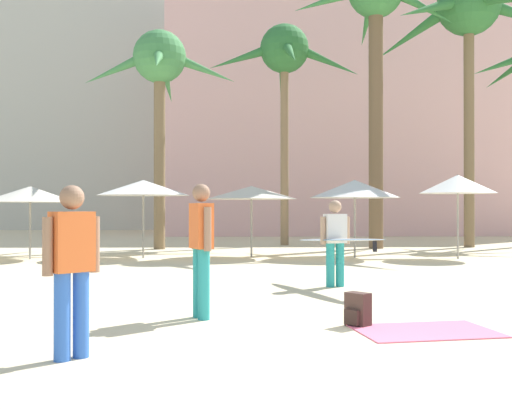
{
  "coord_description": "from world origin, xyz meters",
  "views": [
    {
      "loc": [
        -0.92,
        -5.94,
        1.48
      ],
      "look_at": [
        -0.66,
        4.92,
        1.54
      ],
      "focal_mm": 43.14,
      "sensor_mm": 36.0,
      "label": 1
    }
  ],
  "objects_px": {
    "palm_tree_far_left": "(469,17)",
    "palm_tree_left": "(376,17)",
    "cafe_umbrella_0": "(458,184)",
    "person_far_right": "(201,244)",
    "cafe_umbrella_5": "(143,188)",
    "beach_towel": "(425,331)",
    "cafe_umbrella_2": "(30,194)",
    "cafe_umbrella_6": "(251,193)",
    "person_mid_left": "(336,240)",
    "backpack": "(357,310)",
    "palm_tree_center": "(285,59)",
    "cafe_umbrella_4": "(355,189)",
    "palm_tree_right": "(160,70)",
    "person_mid_center": "(72,264)"
  },
  "relations": [
    {
      "from": "palm_tree_center",
      "to": "person_mid_center",
      "type": "relative_size",
      "value": 5.23
    },
    {
      "from": "palm_tree_left",
      "to": "cafe_umbrella_6",
      "type": "distance_m",
      "value": 9.01
    },
    {
      "from": "cafe_umbrella_2",
      "to": "person_mid_left",
      "type": "relative_size",
      "value": 0.94
    },
    {
      "from": "palm_tree_right",
      "to": "person_far_right",
      "type": "distance_m",
      "value": 15.38
    },
    {
      "from": "palm_tree_center",
      "to": "person_mid_left",
      "type": "relative_size",
      "value": 3.21
    },
    {
      "from": "cafe_umbrella_2",
      "to": "cafe_umbrella_6",
      "type": "height_order",
      "value": "cafe_umbrella_6"
    },
    {
      "from": "person_mid_center",
      "to": "palm_tree_left",
      "type": "bearing_deg",
      "value": -65.01
    },
    {
      "from": "palm_tree_left",
      "to": "cafe_umbrella_4",
      "type": "height_order",
      "value": "palm_tree_left"
    },
    {
      "from": "palm_tree_left",
      "to": "cafe_umbrella_4",
      "type": "distance_m",
      "value": 7.93
    },
    {
      "from": "cafe_umbrella_0",
      "to": "person_mid_left",
      "type": "xyz_separation_m",
      "value": [
        -4.6,
        -6.48,
        -1.3
      ]
    },
    {
      "from": "cafe_umbrella_2",
      "to": "cafe_umbrella_5",
      "type": "bearing_deg",
      "value": 6.91
    },
    {
      "from": "palm_tree_right",
      "to": "cafe_umbrella_4",
      "type": "relative_size",
      "value": 2.96
    },
    {
      "from": "cafe_umbrella_2",
      "to": "cafe_umbrella_6",
      "type": "distance_m",
      "value": 6.48
    },
    {
      "from": "palm_tree_left",
      "to": "backpack",
      "type": "xyz_separation_m",
      "value": [
        -3.52,
        -14.93,
        -8.36
      ]
    },
    {
      "from": "palm_tree_center",
      "to": "cafe_umbrella_6",
      "type": "xyz_separation_m",
      "value": [
        -1.43,
        -6.07,
        -5.54
      ]
    },
    {
      "from": "palm_tree_left",
      "to": "palm_tree_center",
      "type": "relative_size",
      "value": 1.19
    },
    {
      "from": "person_mid_center",
      "to": "person_far_right",
      "type": "relative_size",
      "value": 0.94
    },
    {
      "from": "cafe_umbrella_4",
      "to": "person_mid_left",
      "type": "distance_m",
      "value": 7.18
    },
    {
      "from": "person_mid_center",
      "to": "cafe_umbrella_6",
      "type": "bearing_deg",
      "value": -52.03
    },
    {
      "from": "cafe_umbrella_5",
      "to": "beach_towel",
      "type": "distance_m",
      "value": 12.39
    },
    {
      "from": "palm_tree_right",
      "to": "person_mid_left",
      "type": "relative_size",
      "value": 2.87
    },
    {
      "from": "palm_tree_center",
      "to": "backpack",
      "type": "xyz_separation_m",
      "value": [
        -0.28,
        -17.02,
        -7.3
      ]
    },
    {
      "from": "backpack",
      "to": "beach_towel",
      "type": "bearing_deg",
      "value": 113.58
    },
    {
      "from": "cafe_umbrella_2",
      "to": "cafe_umbrella_6",
      "type": "relative_size",
      "value": 0.94
    },
    {
      "from": "cafe_umbrella_2",
      "to": "beach_towel",
      "type": "distance_m",
      "value": 13.69
    },
    {
      "from": "palm_tree_far_left",
      "to": "cafe_umbrella_5",
      "type": "xyz_separation_m",
      "value": [
        -11.63,
        -4.83,
        -6.71
      ]
    },
    {
      "from": "backpack",
      "to": "palm_tree_far_left",
      "type": "bearing_deg",
      "value": -155.94
    },
    {
      "from": "cafe_umbrella_5",
      "to": "person_mid_left",
      "type": "bearing_deg",
      "value": -55.93
    },
    {
      "from": "cafe_umbrella_2",
      "to": "palm_tree_far_left",
      "type": "bearing_deg",
      "value": 19.38
    },
    {
      "from": "cafe_umbrella_0",
      "to": "person_mid_left",
      "type": "relative_size",
      "value": 0.89
    },
    {
      "from": "cafe_umbrella_5",
      "to": "person_mid_left",
      "type": "xyz_separation_m",
      "value": [
        4.7,
        -6.95,
        -1.2
      ]
    },
    {
      "from": "cafe_umbrella_0",
      "to": "person_far_right",
      "type": "xyz_separation_m",
      "value": [
        -6.9,
        -9.66,
        -1.2
      ]
    },
    {
      "from": "palm_tree_far_left",
      "to": "palm_tree_left",
      "type": "relative_size",
      "value": 0.99
    },
    {
      "from": "cafe_umbrella_6",
      "to": "person_mid_left",
      "type": "relative_size",
      "value": 1.0
    },
    {
      "from": "cafe_umbrella_2",
      "to": "cafe_umbrella_4",
      "type": "distance_m",
      "value": 9.55
    },
    {
      "from": "cafe_umbrella_2",
      "to": "person_mid_center",
      "type": "bearing_deg",
      "value": -69.4
    },
    {
      "from": "cafe_umbrella_4",
      "to": "person_mid_left",
      "type": "relative_size",
      "value": 0.97
    },
    {
      "from": "palm_tree_left",
      "to": "cafe_umbrella_0",
      "type": "xyz_separation_m",
      "value": [
        1.39,
        -4.68,
        -6.37
      ]
    },
    {
      "from": "cafe_umbrella_5",
      "to": "beach_towel",
      "type": "height_order",
      "value": "cafe_umbrella_5"
    },
    {
      "from": "palm_tree_right",
      "to": "backpack",
      "type": "xyz_separation_m",
      "value": [
        4.43,
        -14.74,
        -6.3
      ]
    },
    {
      "from": "palm_tree_far_left",
      "to": "palm_tree_right",
      "type": "distance_m",
      "value": 11.92
    },
    {
      "from": "palm_tree_center",
      "to": "palm_tree_right",
      "type": "relative_size",
      "value": 1.12
    },
    {
      "from": "person_mid_left",
      "to": "backpack",
      "type": "bearing_deg",
      "value": 158.48
    },
    {
      "from": "cafe_umbrella_4",
      "to": "beach_towel",
      "type": "bearing_deg",
      "value": -96.16
    },
    {
      "from": "palm_tree_right",
      "to": "cafe_umbrella_5",
      "type": "bearing_deg",
      "value": -89.36
    },
    {
      "from": "cafe_umbrella_2",
      "to": "backpack",
      "type": "xyz_separation_m",
      "value": [
        7.6,
        -10.33,
        -1.69
      ]
    },
    {
      "from": "palm_tree_left",
      "to": "palm_tree_right",
      "type": "relative_size",
      "value": 1.33
    },
    {
      "from": "palm_tree_left",
      "to": "cafe_umbrella_2",
      "type": "bearing_deg",
      "value": -157.53
    },
    {
      "from": "palm_tree_far_left",
      "to": "cafe_umbrella_2",
      "type": "xyz_separation_m",
      "value": [
        -14.84,
        -5.22,
        -6.92
      ]
    },
    {
      "from": "cafe_umbrella_0",
      "to": "backpack",
      "type": "xyz_separation_m",
      "value": [
        -4.91,
        -10.25,
        -1.99
      ]
    }
  ]
}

